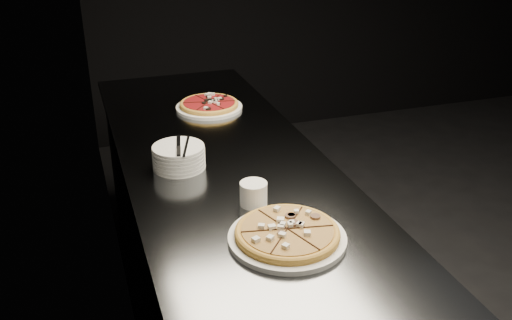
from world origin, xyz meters
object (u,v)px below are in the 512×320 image
object	(u,v)px
counter	(233,275)
ramekin	(253,193)
pizza_tomato	(209,105)
pizza_mushroom	(287,234)
plate_stack	(179,157)
cutlery	(181,147)

from	to	relation	value
counter	ramekin	bearing A→B (deg)	-90.44
pizza_tomato	pizza_mushroom	bearing A→B (deg)	-92.92
counter	pizza_tomato	xyz separation A→B (m)	(0.08, 0.63, 0.48)
plate_stack	pizza_mushroom	bearing A→B (deg)	-71.02
pizza_tomato	cutlery	world-z (taller)	cutlery
counter	ramekin	xyz separation A→B (m)	(-0.00, -0.26, 0.50)
pizza_mushroom	plate_stack	size ratio (longest dim) A/B	1.90
plate_stack	cutlery	bearing A→B (deg)	-62.38
counter	cutlery	world-z (taller)	cutlery
pizza_tomato	ramekin	bearing A→B (deg)	-95.28
ramekin	pizza_tomato	bearing A→B (deg)	84.72
cutlery	ramekin	bearing A→B (deg)	-51.87
counter	pizza_tomato	distance (m)	0.80
cutlery	ramekin	xyz separation A→B (m)	(0.16, -0.32, -0.05)
pizza_tomato	ramekin	distance (m)	0.90
plate_stack	ramekin	distance (m)	0.38
pizza_mushroom	cutlery	size ratio (longest dim) A/B	1.85
counter	pizza_mushroom	xyz separation A→B (m)	(0.02, -0.49, 0.48)
counter	pizza_mushroom	distance (m)	0.69
plate_stack	pizza_tomato	bearing A→B (deg)	65.63
plate_stack	ramekin	xyz separation A→B (m)	(0.17, -0.34, -0.00)
counter	cutlery	xyz separation A→B (m)	(-0.16, 0.06, 0.55)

